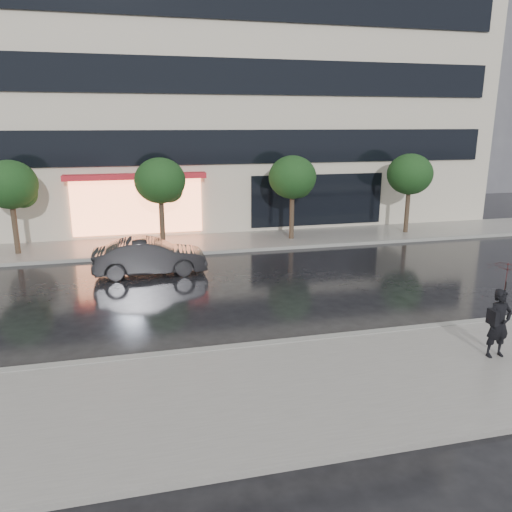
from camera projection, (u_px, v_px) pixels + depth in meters
name	position (u px, v px, depth m)	size (l,w,h in m)	color
ground	(297.00, 328.00, 13.61)	(120.00, 120.00, 0.00)	black
sidewalk_near	(346.00, 384.00, 10.55)	(60.00, 4.50, 0.12)	slate
sidewalk_far	(228.00, 242.00, 23.22)	(60.00, 3.50, 0.12)	slate
curb_near	(310.00, 340.00, 12.66)	(60.00, 0.25, 0.14)	gray
curb_far	(236.00, 251.00, 21.57)	(60.00, 0.25, 0.14)	gray
office_building	(201.00, 57.00, 28.16)	(30.00, 12.76, 18.00)	#BAB19D
bg_building_right	(481.00, 93.00, 43.77)	(12.00, 12.00, 16.00)	#4C4C54
tree_far_west	(12.00, 186.00, 20.23)	(2.20, 2.20, 3.99)	#33261C
tree_mid_west	(162.00, 182.00, 21.60)	(2.20, 2.20, 3.99)	#33261C
tree_mid_east	(293.00, 179.00, 22.97)	(2.20, 2.20, 3.99)	#33261C
tree_far_east	(411.00, 176.00, 24.35)	(2.20, 2.20, 3.99)	#33261C
parked_car	(150.00, 257.00, 18.28)	(1.42, 4.07, 1.34)	black
pedestrian_with_umbrella	(504.00, 296.00, 11.33)	(0.89, 0.91, 2.28)	black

